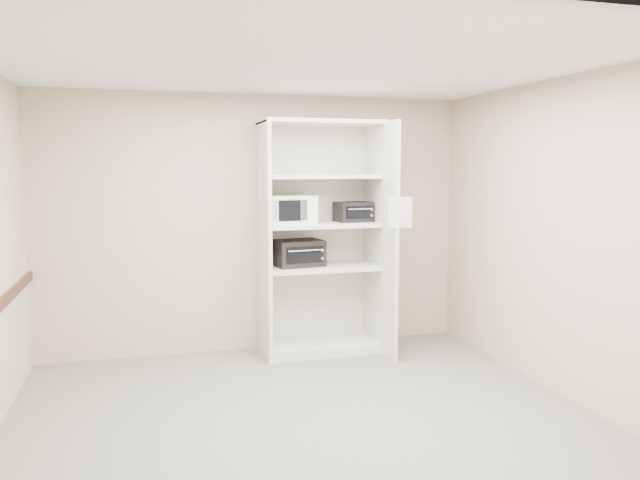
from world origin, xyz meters
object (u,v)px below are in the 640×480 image
object	(u,v)px
shelving_unit	(325,245)
toaster_oven_lower	(298,253)
microwave	(290,209)
toaster_oven_upper	(353,212)

from	to	relation	value
shelving_unit	toaster_oven_lower	bearing A→B (deg)	170.69
microwave	toaster_oven_lower	world-z (taller)	microwave
shelving_unit	microwave	xyz separation A→B (m)	(-0.36, 0.03, 0.38)
toaster_oven_upper	microwave	bearing A→B (deg)	173.69
shelving_unit	toaster_oven_lower	size ratio (longest dim) A/B	4.96
microwave	toaster_oven_upper	size ratio (longest dim) A/B	1.32
microwave	toaster_oven_lower	distance (m)	0.47
toaster_oven_upper	toaster_oven_lower	xyz separation A→B (m)	(-0.60, 0.00, -0.42)
toaster_oven_lower	toaster_oven_upper	bearing A→B (deg)	-7.87
toaster_oven_upper	toaster_oven_lower	distance (m)	0.74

